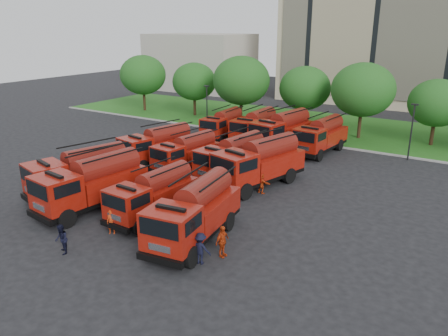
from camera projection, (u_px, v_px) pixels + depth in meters
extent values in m
plane|color=black|center=(186.00, 193.00, 31.79)|extent=(140.00, 140.00, 0.00)
cube|color=#235216|center=(317.00, 125.00, 52.60)|extent=(70.00, 16.00, 0.12)
cube|color=gray|center=(289.00, 140.00, 46.10)|extent=(70.00, 0.30, 0.14)
cube|color=#C7B794|center=(389.00, 18.00, 65.29)|extent=(30.00, 14.00, 25.00)
cube|color=black|center=(377.00, 18.00, 59.61)|extent=(28.00, 0.15, 22.00)
cube|color=#A39C90|center=(200.00, 62.00, 80.75)|extent=(18.00, 12.00, 10.00)
cylinder|color=#382314|center=(144.00, 102.00, 61.23)|extent=(0.36, 0.36, 2.62)
ellipsoid|color=#204D16|center=(143.00, 75.00, 60.07)|extent=(6.30, 6.30, 5.36)
cylinder|color=#382314|center=(195.00, 107.00, 57.99)|extent=(0.36, 0.36, 2.38)
ellipsoid|color=#204D16|center=(194.00, 81.00, 56.94)|extent=(5.71, 5.71, 4.86)
cylinder|color=#382314|center=(241.00, 114.00, 52.65)|extent=(0.36, 0.36, 2.80)
ellipsoid|color=#204D16|center=(241.00, 80.00, 51.40)|extent=(6.72, 6.72, 5.71)
cylinder|color=#382314|center=(303.00, 118.00, 51.14)|extent=(0.36, 0.36, 2.45)
ellipsoid|color=#204D16|center=(305.00, 88.00, 50.05)|extent=(5.88, 5.88, 5.00)
cylinder|color=#382314|center=(359.00, 126.00, 46.32)|extent=(0.36, 0.36, 2.73)
ellipsoid|color=#204D16|center=(363.00, 90.00, 45.11)|extent=(6.55, 6.55, 5.57)
cylinder|color=#382314|center=(432.00, 135.00, 43.63)|extent=(0.36, 0.36, 2.27)
ellipsoid|color=#204D16|center=(437.00, 103.00, 42.62)|extent=(5.46, 5.46, 4.64)
cylinder|color=black|center=(207.00, 109.00, 49.88)|extent=(0.14, 0.14, 5.00)
cube|color=black|center=(207.00, 86.00, 49.08)|extent=(0.60, 0.25, 0.12)
cylinder|color=black|center=(411.00, 133.00, 38.66)|extent=(0.14, 0.14, 5.00)
cube|color=black|center=(415.00, 104.00, 37.86)|extent=(0.60, 0.25, 0.12)
cube|color=black|center=(82.00, 186.00, 31.20)|extent=(4.13, 7.66, 0.31)
cube|color=black|center=(30.00, 200.00, 28.81)|extent=(2.59, 0.90, 0.36)
cube|color=maroon|center=(45.00, 179.00, 29.20)|extent=(3.04, 2.85, 2.03)
cube|color=black|center=(27.00, 176.00, 28.30)|extent=(2.13, 0.59, 0.89)
cube|color=maroon|center=(96.00, 171.00, 31.68)|extent=(3.66, 5.28, 1.36)
cylinder|color=#5D130D|center=(94.00, 157.00, 31.33)|extent=(2.60, 4.63, 1.56)
cylinder|color=black|center=(38.00, 192.00, 30.30)|extent=(0.64, 1.20, 1.15)
cylinder|color=black|center=(52.00, 202.00, 28.64)|extent=(0.64, 1.20, 1.15)
cylinder|color=black|center=(98.00, 177.00, 33.28)|extent=(0.64, 1.20, 1.15)
cylinder|color=black|center=(114.00, 185.00, 31.62)|extent=(0.64, 1.20, 1.15)
cube|color=black|center=(94.00, 198.00, 28.96)|extent=(3.35, 7.76, 0.32)
cube|color=black|center=(40.00, 218.00, 26.18)|extent=(2.70, 0.59, 0.38)
cube|color=maroon|center=(56.00, 192.00, 26.69)|extent=(2.89, 2.66, 2.09)
cube|color=black|center=(37.00, 190.00, 25.65)|extent=(2.25, 0.32, 0.91)
cube|color=maroon|center=(108.00, 181.00, 29.56)|extent=(3.20, 5.22, 1.40)
cylinder|color=#5D130D|center=(106.00, 165.00, 29.20)|extent=(2.14, 4.67, 1.61)
cylinder|color=black|center=(45.00, 208.00, 27.68)|extent=(0.51, 1.22, 1.18)
cylinder|color=black|center=(67.00, 218.00, 26.20)|extent=(0.51, 1.22, 1.18)
cylinder|color=black|center=(107.00, 187.00, 31.15)|extent=(0.51, 1.22, 1.18)
cylinder|color=black|center=(129.00, 196.00, 29.67)|extent=(0.51, 1.22, 1.18)
cube|color=black|center=(154.00, 207.00, 27.77)|extent=(2.42, 6.55, 0.28)
cube|color=black|center=(115.00, 226.00, 25.24)|extent=(2.32, 0.34, 0.32)
cube|color=maroon|center=(127.00, 203.00, 25.72)|extent=(2.35, 2.13, 1.80)
cube|color=black|center=(113.00, 202.00, 24.79)|extent=(1.94, 0.13, 0.78)
cube|color=maroon|center=(165.00, 192.00, 28.33)|extent=(2.45, 4.35, 1.20)
cylinder|color=#5D130D|center=(164.00, 177.00, 28.02)|extent=(1.56, 3.94, 1.39)
cylinder|color=black|center=(114.00, 217.00, 26.51)|extent=(0.37, 1.03, 1.02)
cylinder|color=black|center=(139.00, 226.00, 25.35)|extent=(0.37, 1.03, 1.02)
cylinder|color=black|center=(160.00, 197.00, 29.67)|extent=(0.37, 1.03, 1.02)
cylinder|color=black|center=(184.00, 204.00, 28.51)|extent=(0.37, 1.03, 1.02)
cube|color=black|center=(195.00, 229.00, 24.67)|extent=(3.37, 7.56, 0.31)
cube|color=black|center=(160.00, 260.00, 21.49)|extent=(2.62, 0.61, 0.36)
cube|color=maroon|center=(172.00, 228.00, 22.14)|extent=(2.84, 2.62, 2.03)
cube|color=black|center=(159.00, 229.00, 20.99)|extent=(2.18, 0.35, 0.89)
cube|color=maroon|center=(204.00, 208.00, 25.40)|extent=(3.18, 5.10, 1.36)
cylinder|color=#5D130D|center=(204.00, 190.00, 25.05)|extent=(2.14, 4.55, 1.56)
cylinder|color=black|center=(151.00, 247.00, 22.84)|extent=(0.52, 1.19, 1.15)
cylinder|color=black|center=(191.00, 257.00, 21.89)|extent=(0.52, 1.19, 1.15)
cylinder|color=black|center=(193.00, 214.00, 26.80)|extent=(0.52, 1.19, 1.15)
cylinder|color=black|center=(228.00, 221.00, 25.85)|extent=(0.52, 1.19, 1.15)
cube|color=black|center=(159.00, 156.00, 38.48)|extent=(3.60, 7.21, 0.30)
cube|color=black|center=(125.00, 165.00, 36.11)|extent=(2.46, 0.73, 0.34)
cube|color=maroon|center=(136.00, 149.00, 36.52)|extent=(2.80, 2.60, 1.92)
cube|color=black|center=(124.00, 146.00, 35.63)|extent=(2.04, 0.46, 0.84)
cube|color=maroon|center=(168.00, 145.00, 38.97)|extent=(3.27, 4.92, 1.28)
cylinder|color=#5D130D|center=(167.00, 133.00, 38.64)|extent=(2.27, 4.35, 1.48)
cylinder|color=black|center=(127.00, 160.00, 37.51)|extent=(0.55, 1.13, 1.08)
cylinder|color=black|center=(143.00, 166.00, 36.01)|extent=(0.55, 1.13, 1.08)
cylinder|color=black|center=(166.00, 150.00, 40.47)|extent=(0.55, 1.13, 1.08)
cylinder|color=black|center=(182.00, 155.00, 38.97)|extent=(0.55, 1.13, 1.08)
cube|color=black|center=(187.00, 163.00, 36.70)|extent=(2.83, 6.57, 0.27)
cube|color=black|center=(159.00, 173.00, 34.34)|extent=(2.28, 0.49, 0.32)
cube|color=maroon|center=(168.00, 157.00, 34.77)|extent=(2.45, 2.25, 1.77)
cube|color=black|center=(158.00, 155.00, 33.89)|extent=(1.90, 0.27, 0.77)
cube|color=maroon|center=(195.00, 152.00, 37.20)|extent=(2.71, 4.42, 1.18)
cylinder|color=#5D130D|center=(195.00, 141.00, 36.90)|extent=(1.80, 3.95, 1.36)
cylinder|color=black|center=(158.00, 168.00, 35.61)|extent=(0.43, 1.03, 1.00)
cylinder|color=black|center=(176.00, 173.00, 34.36)|extent=(0.43, 1.03, 1.00)
cylinder|color=black|center=(192.00, 157.00, 38.56)|extent=(0.43, 1.03, 1.00)
cylinder|color=black|center=(209.00, 162.00, 37.30)|extent=(0.43, 1.03, 1.00)
cube|color=black|center=(233.00, 169.00, 34.95)|extent=(3.02, 7.23, 0.30)
cube|color=black|center=(204.00, 181.00, 32.31)|extent=(2.52, 0.51, 0.35)
cube|color=maroon|center=(214.00, 163.00, 32.80)|extent=(2.68, 2.45, 1.96)
cube|color=black|center=(204.00, 160.00, 31.82)|extent=(2.10, 0.27, 0.85)
cube|color=maroon|center=(241.00, 156.00, 35.52)|extent=(2.93, 4.85, 1.31)
cylinder|color=#5D130D|center=(241.00, 144.00, 35.18)|extent=(1.93, 4.35, 1.51)
cylinder|color=black|center=(201.00, 176.00, 33.72)|extent=(0.46, 1.14, 1.11)
cylinder|color=black|center=(224.00, 182.00, 32.35)|extent=(0.46, 1.14, 1.11)
cylinder|color=black|center=(235.00, 162.00, 37.01)|extent=(0.46, 1.14, 1.11)
cylinder|color=black|center=(258.00, 167.00, 35.64)|extent=(0.46, 1.14, 1.11)
cube|color=black|center=(259.00, 176.00, 33.08)|extent=(4.39, 8.14, 0.33)
cube|color=black|center=(221.00, 190.00, 30.55)|extent=(2.75, 0.95, 0.39)
cube|color=maroon|center=(235.00, 168.00, 30.97)|extent=(3.23, 3.03, 2.16)
cube|color=black|center=(222.00, 165.00, 30.00)|extent=(2.27, 0.63, 0.94)
cube|color=maroon|center=(270.00, 162.00, 33.60)|extent=(3.89, 5.60, 1.44)
cylinder|color=#5D130D|center=(271.00, 147.00, 33.23)|extent=(2.76, 4.91, 1.66)
cylinder|color=black|center=(220.00, 182.00, 32.13)|extent=(0.68, 1.28, 1.22)
cylinder|color=black|center=(245.00, 191.00, 30.37)|extent=(0.68, 1.28, 1.22)
cylinder|color=black|center=(264.00, 168.00, 35.29)|extent=(0.68, 1.28, 1.22)
cylinder|color=black|center=(289.00, 176.00, 33.53)|extent=(0.68, 1.28, 1.22)
cube|color=black|center=(224.00, 132.00, 46.93)|extent=(2.48, 6.52, 0.27)
cube|color=black|center=(208.00, 139.00, 44.25)|extent=(2.30, 0.36, 0.32)
cube|color=maroon|center=(213.00, 127.00, 44.79)|extent=(2.36, 2.14, 1.78)
cube|color=black|center=(208.00, 125.00, 43.81)|extent=(1.92, 0.16, 0.78)
cube|color=maroon|center=(228.00, 124.00, 47.54)|extent=(2.48, 4.33, 1.19)
cylinder|color=#5D130D|center=(228.00, 115.00, 47.23)|extent=(1.59, 3.92, 1.37)
cylinder|color=black|center=(204.00, 137.00, 45.48)|extent=(0.38, 1.02, 1.01)
cylinder|color=black|center=(221.00, 139.00, 44.50)|extent=(0.38, 1.02, 1.01)
cylinder|color=black|center=(223.00, 129.00, 48.81)|extent=(0.38, 1.02, 1.01)
cylinder|color=black|center=(239.00, 131.00, 47.84)|extent=(0.38, 1.02, 1.01)
cube|color=black|center=(256.00, 136.00, 45.14)|extent=(2.52, 7.15, 0.30)
cube|color=black|center=(239.00, 144.00, 42.23)|extent=(2.54, 0.32, 0.35)
cube|color=maroon|center=(245.00, 130.00, 42.80)|extent=(2.54, 2.30, 1.97)
cube|color=black|center=(239.00, 128.00, 41.74)|extent=(2.13, 0.11, 0.86)
cube|color=maroon|center=(261.00, 126.00, 45.79)|extent=(2.61, 4.72, 1.32)
cylinder|color=#5D130D|center=(261.00, 116.00, 45.46)|extent=(1.64, 4.29, 1.52)
cylinder|color=black|center=(233.00, 141.00, 43.59)|extent=(0.39, 1.12, 1.11)
cylinder|color=black|center=(254.00, 144.00, 42.46)|extent=(0.39, 1.12, 1.11)
cylinder|color=black|center=(254.00, 132.00, 47.22)|extent=(0.39, 1.12, 1.11)
cylinder|color=black|center=(273.00, 135.00, 46.09)|extent=(0.39, 1.12, 1.11)
cube|color=black|center=(282.00, 141.00, 42.94)|extent=(3.72, 8.04, 0.33)
cube|color=black|center=(258.00, 150.00, 40.16)|extent=(2.77, 0.70, 0.39)
cube|color=maroon|center=(267.00, 134.00, 40.66)|extent=(3.05, 2.82, 2.15)
cube|color=black|center=(259.00, 131.00, 39.62)|extent=(2.30, 0.42, 0.94)
cube|color=maroon|center=(289.00, 130.00, 43.52)|extent=(3.47, 5.44, 1.44)
cylinder|color=#5D130D|center=(290.00, 119.00, 43.15)|extent=(2.36, 4.84, 1.66)
cylinder|color=black|center=(254.00, 146.00, 41.72)|extent=(0.57, 1.26, 1.22)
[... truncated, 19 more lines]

